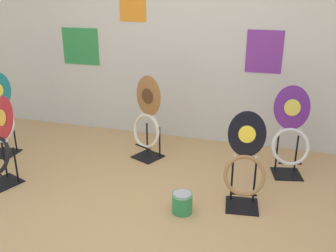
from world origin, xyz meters
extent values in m
plane|color=tan|center=(0.00, 0.00, 0.00)|extent=(14.00, 14.00, 0.00)
cube|color=silver|center=(0.00, 2.21, 1.30)|extent=(8.00, 0.06, 2.60)
cube|color=purple|center=(0.77, 2.17, 1.12)|extent=(0.40, 0.01, 0.47)
cube|color=#2D8E47|center=(-1.50, 2.17, 1.08)|extent=(0.50, 0.01, 0.46)
cube|color=orange|center=(-0.78, 2.17, 1.65)|extent=(0.33, 0.01, 0.49)
cube|color=black|center=(0.75, 0.77, 0.01)|extent=(0.31, 0.31, 0.01)
cylinder|color=black|center=(0.64, 0.85, 0.20)|extent=(0.02, 0.02, 0.39)
cylinder|color=black|center=(0.84, 0.88, 0.20)|extent=(0.02, 0.02, 0.39)
cylinder|color=black|center=(0.76, 0.70, 0.16)|extent=(0.22, 0.05, 0.02)
torus|color=#9E7042|center=(0.76, 0.75, 0.31)|extent=(0.37, 0.21, 0.34)
ellipsoid|color=black|center=(0.74, 0.86, 0.65)|extent=(0.33, 0.15, 0.38)
ellipsoid|color=yellow|center=(0.74, 0.84, 0.65)|extent=(0.15, 0.06, 0.15)
sphere|color=silver|center=(0.66, 0.80, 0.46)|extent=(0.02, 0.02, 0.02)
sphere|color=silver|center=(0.83, 0.83, 0.46)|extent=(0.02, 0.02, 0.02)
cube|color=black|center=(-0.37, 1.49, 0.01)|extent=(0.37, 0.37, 0.01)
cylinder|color=black|center=(-0.42, 1.61, 0.18)|extent=(0.02, 0.02, 0.34)
cylinder|color=black|center=(-0.25, 1.53, 0.18)|extent=(0.02, 0.02, 0.34)
cylinder|color=black|center=(-0.40, 1.42, 0.15)|extent=(0.21, 0.11, 0.02)
torus|color=beige|center=(-0.38, 1.47, 0.32)|extent=(0.40, 0.27, 0.38)
ellipsoid|color=#936033|center=(-0.36, 1.51, 0.71)|extent=(0.35, 0.19, 0.44)
ellipsoid|color=#4C2D19|center=(-0.37, 1.49, 0.71)|extent=(0.15, 0.08, 0.17)
sphere|color=silver|center=(-0.46, 1.54, 0.49)|extent=(0.02, 0.02, 0.02)
sphere|color=silver|center=(-0.28, 1.46, 0.49)|extent=(0.02, 0.02, 0.02)
cube|color=black|center=(-1.52, 0.52, 0.01)|extent=(0.36, 0.36, 0.01)
cylinder|color=black|center=(-1.58, 0.64, 0.19)|extent=(0.02, 0.02, 0.36)
cylinder|color=black|center=(-1.40, 0.57, 0.19)|extent=(0.02, 0.02, 0.36)
ellipsoid|color=#AD1E23|center=(-1.49, 0.61, 0.65)|extent=(0.36, 0.22, 0.40)
ellipsoid|color=yellow|center=(-1.49, 0.59, 0.66)|extent=(0.16, 0.09, 0.15)
sphere|color=silver|center=(-1.42, 0.53, 0.45)|extent=(0.02, 0.02, 0.02)
cube|color=black|center=(-1.98, 1.10, 0.01)|extent=(0.29, 0.29, 0.01)
cylinder|color=black|center=(-2.08, 1.18, 0.23)|extent=(0.02, 0.02, 0.45)
cylinder|color=black|center=(-1.88, 1.19, 0.23)|extent=(0.02, 0.02, 0.45)
sphere|color=silver|center=(-1.89, 1.14, 0.55)|extent=(0.02, 0.02, 0.02)
cube|color=black|center=(1.13, 1.50, 0.01)|extent=(0.33, 0.33, 0.01)
cylinder|color=black|center=(1.01, 1.57, 0.20)|extent=(0.02, 0.02, 0.38)
cylinder|color=black|center=(1.20, 1.61, 0.20)|extent=(0.02, 0.02, 0.38)
cylinder|color=black|center=(1.14, 1.43, 0.16)|extent=(0.22, 0.07, 0.02)
torus|color=silver|center=(1.13, 1.48, 0.32)|extent=(0.40, 0.25, 0.36)
ellipsoid|color=#60237F|center=(1.10, 1.59, 0.69)|extent=(0.37, 0.19, 0.43)
ellipsoid|color=#E5CC4C|center=(1.11, 1.58, 0.69)|extent=(0.17, 0.08, 0.16)
sphere|color=silver|center=(1.02, 1.52, 0.48)|extent=(0.02, 0.02, 0.02)
sphere|color=silver|center=(1.21, 1.57, 0.48)|extent=(0.02, 0.02, 0.02)
cylinder|color=#2D8E4C|center=(0.27, 0.54, 0.09)|extent=(0.17, 0.17, 0.18)
torus|color=silver|center=(0.27, 0.54, 0.17)|extent=(0.18, 0.18, 0.01)
cylinder|color=#B2B2B7|center=(0.27, 0.54, 0.18)|extent=(0.15, 0.15, 0.00)
camera|label=1|loc=(0.94, -2.11, 1.81)|focal=40.00mm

